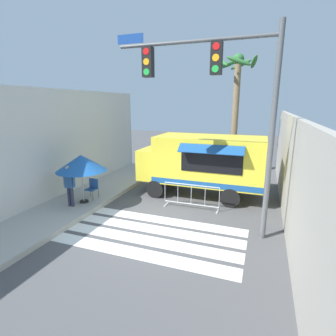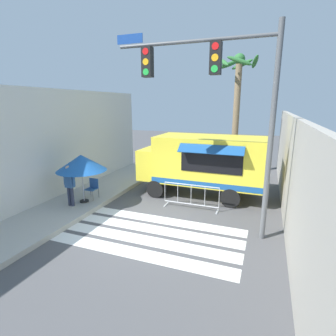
{
  "view_description": "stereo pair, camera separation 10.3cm",
  "coord_description": "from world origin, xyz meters",
  "px_view_note": "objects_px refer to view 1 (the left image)",
  "views": [
    {
      "loc": [
        3.41,
        -7.5,
        4.13
      ],
      "look_at": [
        -0.25,
        2.51,
        1.5
      ],
      "focal_mm": 28.0,
      "sensor_mm": 36.0,
      "label": 1
    },
    {
      "loc": [
        3.5,
        -7.46,
        4.13
      ],
      "look_at": [
        -0.25,
        2.51,
        1.5
      ],
      "focal_mm": 28.0,
      "sensor_mm": 36.0,
      "label": 2
    }
  ],
  "objects_px": {
    "patio_umbrella": "(81,163)",
    "traffic_signal_pole": "(218,89)",
    "palm_tree": "(236,95)",
    "barricade_front": "(191,197)",
    "folding_chair": "(92,187)",
    "food_truck": "(200,161)",
    "vendor_person": "(69,184)"
  },
  "relations": [
    {
      "from": "traffic_signal_pole",
      "to": "palm_tree",
      "type": "relative_size",
      "value": 0.93
    },
    {
      "from": "folding_chair",
      "to": "vendor_person",
      "type": "xyz_separation_m",
      "value": [
        -0.28,
        -1.02,
        0.41
      ]
    },
    {
      "from": "food_truck",
      "to": "traffic_signal_pole",
      "type": "xyz_separation_m",
      "value": [
        1.23,
        -3.25,
        2.94
      ]
    },
    {
      "from": "barricade_front",
      "to": "traffic_signal_pole",
      "type": "bearing_deg",
      "value": -53.26
    },
    {
      "from": "patio_umbrella",
      "to": "folding_chair",
      "type": "height_order",
      "value": "patio_umbrella"
    },
    {
      "from": "patio_umbrella",
      "to": "folding_chair",
      "type": "bearing_deg",
      "value": 81.13
    },
    {
      "from": "palm_tree",
      "to": "vendor_person",
      "type": "bearing_deg",
      "value": -124.31
    },
    {
      "from": "palm_tree",
      "to": "food_truck",
      "type": "bearing_deg",
      "value": -102.68
    },
    {
      "from": "patio_umbrella",
      "to": "palm_tree",
      "type": "relative_size",
      "value": 0.29
    },
    {
      "from": "food_truck",
      "to": "barricade_front",
      "type": "bearing_deg",
      "value": -87.59
    },
    {
      "from": "vendor_person",
      "to": "palm_tree",
      "type": "bearing_deg",
      "value": 39.92
    },
    {
      "from": "palm_tree",
      "to": "patio_umbrella",
      "type": "bearing_deg",
      "value": -125.14
    },
    {
      "from": "vendor_person",
      "to": "palm_tree",
      "type": "height_order",
      "value": "palm_tree"
    },
    {
      "from": "folding_chair",
      "to": "palm_tree",
      "type": "xyz_separation_m",
      "value": [
        5.0,
        6.72,
        3.89
      ]
    },
    {
      "from": "patio_umbrella",
      "to": "palm_tree",
      "type": "distance_m",
      "value": 9.25
    },
    {
      "from": "traffic_signal_pole",
      "to": "patio_umbrella",
      "type": "bearing_deg",
      "value": 177.23
    },
    {
      "from": "patio_umbrella",
      "to": "barricade_front",
      "type": "bearing_deg",
      "value": 17.09
    },
    {
      "from": "patio_umbrella",
      "to": "traffic_signal_pole",
      "type": "bearing_deg",
      "value": -2.77
    },
    {
      "from": "patio_umbrella",
      "to": "palm_tree",
      "type": "bearing_deg",
      "value": 54.86
    },
    {
      "from": "food_truck",
      "to": "vendor_person",
      "type": "height_order",
      "value": "food_truck"
    },
    {
      "from": "traffic_signal_pole",
      "to": "vendor_person",
      "type": "relative_size",
      "value": 3.85
    },
    {
      "from": "folding_chair",
      "to": "palm_tree",
      "type": "relative_size",
      "value": 0.13
    },
    {
      "from": "food_truck",
      "to": "traffic_signal_pole",
      "type": "distance_m",
      "value": 4.55
    },
    {
      "from": "food_truck",
      "to": "folding_chair",
      "type": "bearing_deg",
      "value": -148.39
    },
    {
      "from": "food_truck",
      "to": "palm_tree",
      "type": "relative_size",
      "value": 0.82
    },
    {
      "from": "folding_chair",
      "to": "palm_tree",
      "type": "height_order",
      "value": "palm_tree"
    },
    {
      "from": "traffic_signal_pole",
      "to": "barricade_front",
      "type": "height_order",
      "value": "traffic_signal_pole"
    },
    {
      "from": "traffic_signal_pole",
      "to": "palm_tree",
      "type": "height_order",
      "value": "palm_tree"
    },
    {
      "from": "patio_umbrella",
      "to": "folding_chair",
      "type": "relative_size",
      "value": 2.33
    },
    {
      "from": "traffic_signal_pole",
      "to": "folding_chair",
      "type": "bearing_deg",
      "value": 171.85
    },
    {
      "from": "food_truck",
      "to": "patio_umbrella",
      "type": "bearing_deg",
      "value": -144.08
    },
    {
      "from": "food_truck",
      "to": "patio_umbrella",
      "type": "height_order",
      "value": "food_truck"
    }
  ]
}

